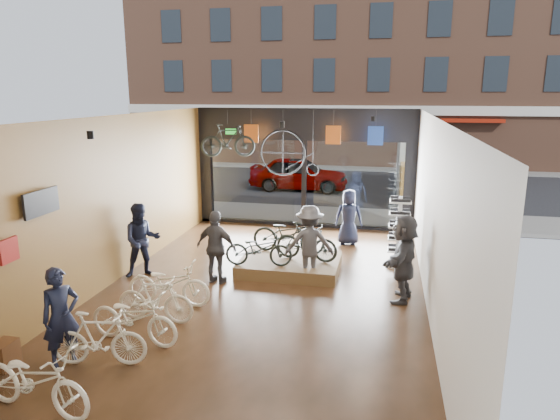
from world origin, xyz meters
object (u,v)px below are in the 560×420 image
(customer_0, at_px, (61,317))
(customer_2, at_px, (216,247))
(box_truck, at_px, (424,170))
(floor_bike_1, at_px, (99,339))
(customer_1, at_px, (142,240))
(penny_farthing, at_px, (292,155))
(display_bike_right, at_px, (289,234))
(customer_5, at_px, (403,258))
(customer_3, at_px, (309,243))
(floor_bike_4, at_px, (169,283))
(display_bike_left, at_px, (259,249))
(floor_bike_0, at_px, (35,380))
(sunglasses_rack, at_px, (399,232))
(street_car, at_px, (299,174))
(hung_bike, at_px, (228,140))
(display_bike_mid, at_px, (306,242))
(customer_4, at_px, (349,217))
(display_platform, at_px, (290,265))
(floor_bike_3, at_px, (155,299))
(floor_bike_2, at_px, (134,318))

(customer_0, xyz_separation_m, customer_2, (1.26, 3.88, 0.03))
(box_truck, relative_size, customer_0, 3.76)
(floor_bike_1, relative_size, customer_1, 0.86)
(customer_2, height_order, penny_farthing, penny_farthing)
(box_truck, xyz_separation_m, customer_0, (-6.52, -14.30, -0.39))
(display_bike_right, xyz_separation_m, customer_5, (2.78, -1.73, 0.14))
(customer_5, bearing_deg, customer_2, -80.04)
(box_truck, distance_m, customer_3, 10.27)
(floor_bike_1, height_order, customer_2, customer_2)
(customer_0, bearing_deg, floor_bike_4, 21.83)
(display_bike_left, height_order, display_bike_right, display_bike_right)
(floor_bike_0, xyz_separation_m, sunglasses_rack, (4.96, 7.05, 0.42))
(street_car, bearing_deg, customer_0, 175.52)
(customer_1, height_order, sunglasses_rack, sunglasses_rack)
(customer_5, xyz_separation_m, hung_bike, (-4.97, 3.74, 2.00))
(display_bike_mid, bearing_deg, hung_bike, 57.81)
(customer_0, relative_size, customer_4, 1.02)
(floor_bike_1, distance_m, hung_bike, 7.82)
(floor_bike_4, xyz_separation_m, customer_5, (4.71, 1.24, 0.47))
(display_platform, bearing_deg, customer_3, -39.47)
(customer_0, relative_size, penny_farthing, 0.97)
(customer_1, height_order, customer_4, customer_1)
(floor_bike_3, height_order, floor_bike_4, same)
(hung_bike, bearing_deg, street_car, -22.58)
(display_platform, xyz_separation_m, display_bike_mid, (0.40, 0.01, 0.62))
(display_platform, xyz_separation_m, display_bike_left, (-0.63, -0.61, 0.56))
(floor_bike_3, xyz_separation_m, customer_4, (3.23, 5.79, 0.34))
(display_bike_right, xyz_separation_m, penny_farthing, (-0.37, 2.46, 1.71))
(street_car, height_order, penny_farthing, penny_farthing)
(customer_1, xyz_separation_m, customer_2, (1.86, -0.04, -0.04))
(display_platform, height_order, customer_1, customer_1)
(floor_bike_2, bearing_deg, penny_farthing, -3.70)
(floor_bike_1, bearing_deg, sunglasses_rack, -50.74)
(customer_2, bearing_deg, display_platform, -132.77)
(customer_0, distance_m, customer_2, 4.08)
(hung_bike, bearing_deg, floor_bike_4, 166.00)
(floor_bike_4, distance_m, customer_1, 1.96)
(street_car, xyz_separation_m, box_truck, (5.32, -1.00, 0.47))
(customer_5, xyz_separation_m, penny_farthing, (-3.15, 4.19, 1.57))
(display_platform, relative_size, customer_0, 1.46)
(floor_bike_3, xyz_separation_m, penny_farthing, (1.49, 6.23, 2.04))
(customer_4, bearing_deg, floor_bike_2, 61.52)
(customer_3, distance_m, hung_bike, 4.59)
(floor_bike_0, bearing_deg, customer_1, 19.39)
(floor_bike_1, bearing_deg, floor_bike_2, -23.19)
(display_bike_mid, xyz_separation_m, customer_2, (-1.90, -1.12, 0.08))
(customer_2, xyz_separation_m, customer_5, (4.14, -0.12, 0.08))
(display_platform, relative_size, penny_farthing, 1.42)
(customer_4, bearing_deg, hung_bike, -2.14)
(box_truck, xyz_separation_m, floor_bike_4, (-5.82, -11.79, -0.75))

